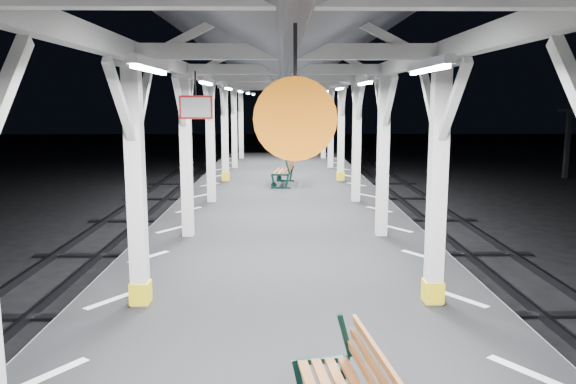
{
  "coord_description": "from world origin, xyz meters",
  "views": [
    {
      "loc": [
        -0.09,
        -5.35,
        3.75
      ],
      "look_at": [
        0.04,
        4.24,
        2.2
      ],
      "focal_mm": 35.0,
      "sensor_mm": 36.0,
      "label": 1
    }
  ],
  "objects": [
    {
      "name": "hazard_stripes_left",
      "position": [
        -2.45,
        0.0,
        1.0
      ],
      "size": [
        1.0,
        48.0,
        0.01
      ],
      "primitive_type": "cube",
      "color": "silver",
      "rests_on": "platform"
    },
    {
      "name": "hazard_stripes_right",
      "position": [
        2.45,
        0.0,
        1.0
      ],
      "size": [
        1.0,
        48.0,
        0.01
      ],
      "primitive_type": "cube",
      "color": "silver",
      "rests_on": "platform"
    },
    {
      "name": "canopy",
      "position": [
        0.0,
        -0.02,
        4.56
      ],
      "size": [
        5.4,
        49.0,
        4.65
      ],
      "color": "silver",
      "rests_on": "platform"
    },
    {
      "name": "bench_far",
      "position": [
        0.09,
        13.1,
        1.5
      ],
      "size": [
        0.81,
        1.78,
        0.94
      ],
      "rotation": [
        0.0,
        0.0,
        -0.1
      ],
      "color": "black",
      "rests_on": "platform"
    }
  ]
}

